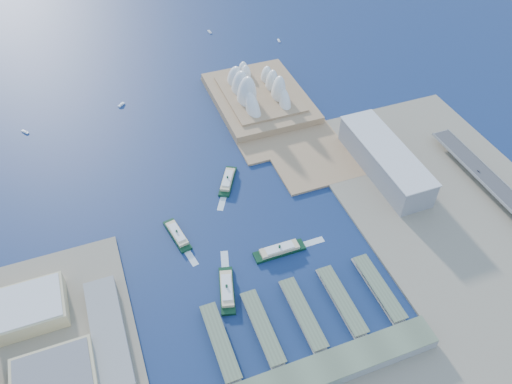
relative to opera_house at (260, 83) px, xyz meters
name	(u,v)px	position (x,y,z in m)	size (l,w,h in m)	color
ground	(261,263)	(-105.00, -280.00, -32.00)	(3000.00, 3000.00, 0.00)	#101E4C
east_land	(477,235)	(135.00, -330.00, -30.50)	(240.00, 500.00, 3.00)	gray
peninsula	(266,108)	(2.50, -20.00, -30.50)	(135.00, 220.00, 3.00)	#A27F58
opera_house	(260,83)	(0.00, 0.00, 0.00)	(134.00, 180.00, 58.00)	white
toaster_building	(385,160)	(90.00, -200.00, -11.50)	(45.00, 155.00, 35.00)	gray
ferry_wharves	(303,314)	(-91.00, -355.00, -27.35)	(184.00, 90.00, 9.30)	#59674E
terminal_building	(332,367)	(-90.00, -415.00, -23.00)	(200.00, 28.00, 12.00)	gray
ferry_a	(177,233)	(-179.66, -211.76, -27.16)	(13.03, 51.19, 9.68)	black
ferry_b	(228,179)	(-99.24, -148.48, -27.01)	(13.43, 52.76, 9.98)	black
ferry_c	(227,288)	(-150.61, -300.98, -26.64)	(14.42, 56.66, 10.71)	black
ferry_d	(279,249)	(-81.40, -272.96, -26.57)	(14.62, 57.42, 10.86)	black
boat_a	(25,132)	(-330.92, 46.45, -30.81)	(3.07, 12.29, 2.37)	white
boat_b	(121,104)	(-194.65, 64.15, -30.48)	(3.94, 11.26, 3.04)	white
boat_c	(279,40)	(98.22, 161.65, -30.80)	(3.11, 10.68, 2.40)	white
boat_e	(209,32)	(-6.56, 235.33, -30.59)	(3.65, 11.46, 2.81)	white
car_c	(479,171)	(191.00, -254.16, -16.49)	(1.86, 4.57, 1.33)	slate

